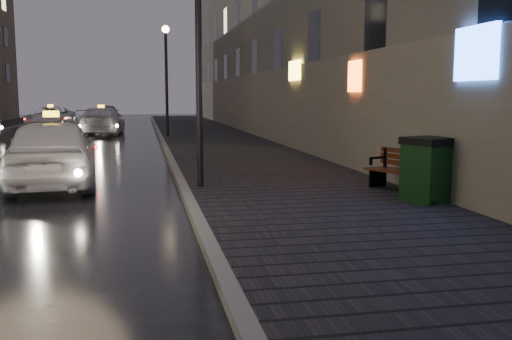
{
  "coord_description": "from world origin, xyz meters",
  "views": [
    {
      "loc": [
        0.65,
        -6.2,
        2.1
      ],
      "look_at": [
        2.52,
        3.18,
        0.85
      ],
      "focal_mm": 40.0,
      "sensor_mm": 36.0,
      "label": 1
    }
  ],
  "objects_px": {
    "lamp_near": "(198,29)",
    "taxi_mid": "(102,121)",
    "bench": "(404,170)",
    "taxi_far": "(51,117)",
    "lamp_far": "(166,67)",
    "trash_bin": "(428,169)",
    "car_far": "(107,113)",
    "taxi_near": "(53,152)"
  },
  "relations": [
    {
      "from": "trash_bin",
      "to": "lamp_near",
      "type": "bearing_deg",
      "value": 125.35
    },
    {
      "from": "lamp_far",
      "to": "taxi_mid",
      "type": "distance_m",
      "value": 5.52
    },
    {
      "from": "lamp_near",
      "to": "trash_bin",
      "type": "distance_m",
      "value": 5.47
    },
    {
      "from": "trash_bin",
      "to": "taxi_near",
      "type": "distance_m",
      "value": 8.32
    },
    {
      "from": "bench",
      "to": "taxi_mid",
      "type": "relative_size",
      "value": 0.35
    },
    {
      "from": "lamp_near",
      "to": "lamp_far",
      "type": "bearing_deg",
      "value": 90.0
    },
    {
      "from": "lamp_far",
      "to": "car_far",
      "type": "distance_m",
      "value": 20.49
    },
    {
      "from": "trash_bin",
      "to": "car_far",
      "type": "relative_size",
      "value": 0.29
    },
    {
      "from": "lamp_near",
      "to": "lamp_far",
      "type": "xyz_separation_m",
      "value": [
        0.0,
        16.0,
        0.0
      ]
    },
    {
      "from": "bench",
      "to": "taxi_near",
      "type": "xyz_separation_m",
      "value": [
        -7.31,
        2.97,
        0.23
      ]
    },
    {
      "from": "lamp_near",
      "to": "taxi_mid",
      "type": "distance_m",
      "value": 19.9
    },
    {
      "from": "bench",
      "to": "lamp_far",
      "type": "bearing_deg",
      "value": 82.57
    },
    {
      "from": "bench",
      "to": "taxi_mid",
      "type": "distance_m",
      "value": 22.11
    },
    {
      "from": "car_far",
      "to": "taxi_far",
      "type": "bearing_deg",
      "value": 74.58
    },
    {
      "from": "bench",
      "to": "taxi_near",
      "type": "height_order",
      "value": "taxi_near"
    },
    {
      "from": "taxi_near",
      "to": "taxi_mid",
      "type": "relative_size",
      "value": 0.94
    },
    {
      "from": "lamp_near",
      "to": "taxi_far",
      "type": "distance_m",
      "value": 27.74
    },
    {
      "from": "lamp_far",
      "to": "taxi_mid",
      "type": "bearing_deg",
      "value": 134.26
    },
    {
      "from": "lamp_far",
      "to": "bench",
      "type": "height_order",
      "value": "lamp_far"
    },
    {
      "from": "bench",
      "to": "taxi_far",
      "type": "distance_m",
      "value": 30.2
    },
    {
      "from": "bench",
      "to": "car_far",
      "type": "relative_size",
      "value": 0.42
    },
    {
      "from": "lamp_far",
      "to": "car_far",
      "type": "bearing_deg",
      "value": 101.33
    },
    {
      "from": "lamp_far",
      "to": "taxi_mid",
      "type": "xyz_separation_m",
      "value": [
        -3.34,
        3.43,
        -2.75
      ]
    },
    {
      "from": "bench",
      "to": "trash_bin",
      "type": "distance_m",
      "value": 1.22
    },
    {
      "from": "lamp_far",
      "to": "taxi_far",
      "type": "distance_m",
      "value": 13.08
    },
    {
      "from": "car_far",
      "to": "trash_bin",
      "type": "bearing_deg",
      "value": 104.36
    },
    {
      "from": "lamp_near",
      "to": "trash_bin",
      "type": "relative_size",
      "value": 4.43
    },
    {
      "from": "trash_bin",
      "to": "taxi_near",
      "type": "height_order",
      "value": "taxi_near"
    },
    {
      "from": "taxi_near",
      "to": "taxi_far",
      "type": "bearing_deg",
      "value": -86.22
    },
    {
      "from": "taxi_far",
      "to": "car_far",
      "type": "height_order",
      "value": "car_far"
    },
    {
      "from": "lamp_near",
      "to": "bench",
      "type": "xyz_separation_m",
      "value": [
        4.06,
        -1.41,
        -2.91
      ]
    },
    {
      "from": "lamp_far",
      "to": "trash_bin",
      "type": "xyz_separation_m",
      "value": [
        3.95,
        -18.61,
        -2.73
      ]
    },
    {
      "from": "lamp_far",
      "to": "car_far",
      "type": "height_order",
      "value": "lamp_far"
    },
    {
      "from": "taxi_far",
      "to": "trash_bin",
      "type": "bearing_deg",
      "value": -61.73
    },
    {
      "from": "taxi_near",
      "to": "car_far",
      "type": "relative_size",
      "value": 1.14
    },
    {
      "from": "lamp_near",
      "to": "car_far",
      "type": "distance_m",
      "value": 36.23
    },
    {
      "from": "trash_bin",
      "to": "taxi_near",
      "type": "relative_size",
      "value": 0.25
    },
    {
      "from": "taxi_near",
      "to": "car_far",
      "type": "height_order",
      "value": "taxi_near"
    },
    {
      "from": "taxi_near",
      "to": "taxi_mid",
      "type": "distance_m",
      "value": 17.87
    },
    {
      "from": "taxi_mid",
      "to": "bench",
      "type": "bearing_deg",
      "value": 113.56
    },
    {
      "from": "trash_bin",
      "to": "taxi_far",
      "type": "distance_m",
      "value": 31.28
    },
    {
      "from": "bench",
      "to": "taxi_mid",
      "type": "height_order",
      "value": "taxi_mid"
    }
  ]
}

